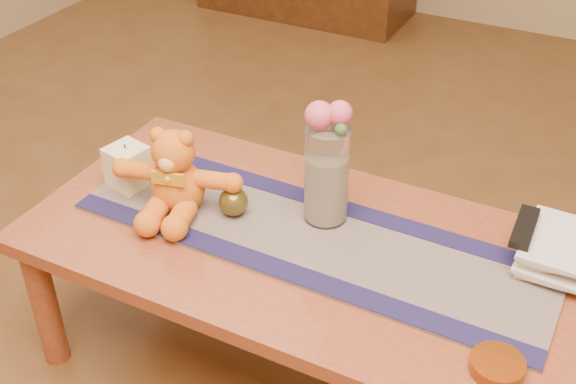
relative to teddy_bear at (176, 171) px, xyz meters
The scene contains 25 objects.
floor 0.67m from the teddy_bear, ahead, with size 5.50×5.50×0.00m, color #513217.
coffee_table_top 0.38m from the teddy_bear, ahead, with size 1.40×0.70×0.04m, color maroon.
table_leg_fl 0.53m from the teddy_bear, 137.77° to the right, with size 0.07×0.07×0.41m, color maroon.
table_leg_bl 0.56m from the teddy_bear, 131.95° to the left, with size 0.07×0.07×0.41m, color maroon.
table_leg_br 1.10m from the teddy_bear, 17.83° to the left, with size 0.07×0.07×0.41m, color maroon.
persian_runner 0.38m from the teddy_bear, ahead, with size 1.20×0.35×0.01m, color #161A3F.
runner_border_near 0.38m from the teddy_bear, 16.10° to the right, with size 1.20×0.06×0.00m, color #1A1642.
runner_border_far 0.42m from the teddy_bear, 27.63° to the left, with size 1.20×0.06×0.00m, color #1A1642.
teddy_bear is the anchor object (origin of this frame).
pillar_candle 0.19m from the teddy_bear, behind, with size 0.10×0.10×0.11m, color #FFF2BB.
candle_wick 0.18m from the teddy_bear, behind, with size 0.00×0.00×0.01m, color black.
glass_vase 0.38m from the teddy_bear, 19.82° to the left, with size 0.11×0.11×0.26m, color silver.
potpourri_fill 0.38m from the teddy_bear, 19.82° to the left, with size 0.09×0.09×0.18m, color beige.
rose_left 0.40m from the teddy_bear, 19.40° to the left, with size 0.07×0.07×0.07m, color #DF4E76.
rose_right 0.45m from the teddy_bear, 19.29° to the left, with size 0.06×0.06×0.06m, color #DF4E76.
blue_flower_back 0.44m from the teddy_bear, 24.02° to the left, with size 0.04×0.04×0.04m, color #4D5EA7.
blue_flower_side 0.40m from the teddy_bear, 24.43° to the left, with size 0.04×0.04×0.04m, color #4D5EA7.
leaf_sprig 0.45m from the teddy_bear, 15.33° to the left, with size 0.03×0.03×0.03m, color #33662D.
bronze_ball 0.16m from the teddy_bear, 13.93° to the left, with size 0.08×0.08×0.08m, color brown.
book_bottom 0.87m from the teddy_bear, 14.82° to the left, with size 0.17×0.22×0.02m, color #F4E6BC.
book_lower 0.87m from the teddy_bear, 14.49° to the left, with size 0.16×0.22×0.02m, color #F4E6BC.
book_upper 0.86m from the teddy_bear, 15.11° to the left, with size 0.17×0.22×0.02m, color #F4E6BC.
book_top 0.87m from the teddy_bear, 14.63° to the left, with size 0.16×0.22×0.02m, color #F4E6BC.
tv_remote 0.86m from the teddy_bear, 14.17° to the left, with size 0.04×0.16×0.02m, color black.
amber_dish 0.89m from the teddy_bear, 11.11° to the right, with size 0.11×0.11×0.03m, color #BF5914.
Camera 1 is at (0.59, -1.26, 1.56)m, focal length 45.00 mm.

